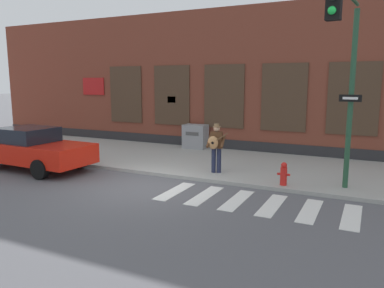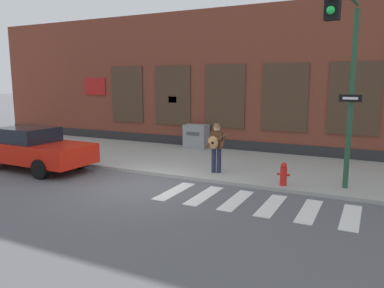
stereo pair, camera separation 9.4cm
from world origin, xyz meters
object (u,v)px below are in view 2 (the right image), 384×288
Objects in this scene: busker at (216,145)px; traffic_light at (345,59)px; utility_box at (196,136)px; red_car at (33,148)px; fire_hydrant at (283,174)px.

traffic_light reaches higher than busker.
utility_box is (-6.62, 5.20, -3.06)m from traffic_light.
red_car is 0.89× the size of traffic_light.
red_car is at bearing -175.64° from traffic_light.
busker is 0.32× the size of traffic_light.
traffic_light is at bearing -23.12° from fire_hydrant.
utility_box reaches higher than fire_hydrant.
traffic_light is at bearing -16.97° from busker.
fire_hydrant is (-1.55, 0.66, -3.27)m from traffic_light.
busker is 2.54m from fire_hydrant.
fire_hydrant is at bearing -41.79° from utility_box.
traffic_light is at bearing 4.36° from red_car.
traffic_light is 8.96m from utility_box.
red_car reaches higher than fire_hydrant.
traffic_light is at bearing -38.12° from utility_box.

